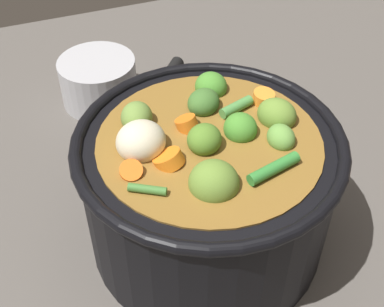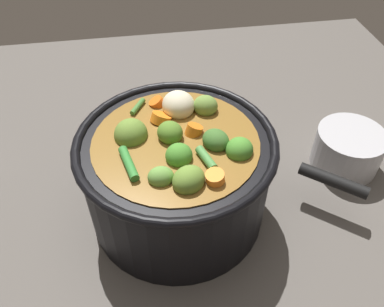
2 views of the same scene
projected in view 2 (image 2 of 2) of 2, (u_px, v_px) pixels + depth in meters
The scene contains 3 objects.
ground_plane at pixel (178, 209), 0.58m from camera, with size 1.10×1.10×0.00m, color #514C47.
cooking_pot at pixel (177, 175), 0.53m from camera, with size 0.26×0.26×0.16m.
small_saucepan at pixel (347, 150), 0.62m from camera, with size 0.16×0.17×0.07m.
Camera 2 is at (-0.04, -0.36, 0.46)m, focal length 36.46 mm.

